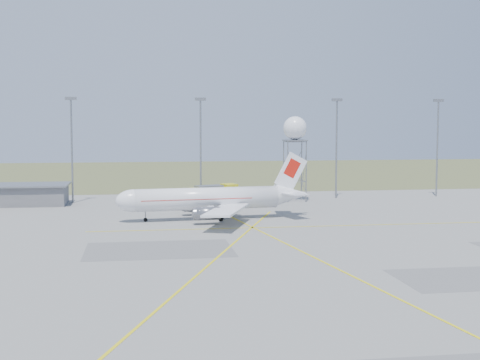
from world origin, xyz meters
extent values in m
plane|color=#999893|center=(0.00, 0.00, 0.00)|extent=(400.00, 400.00, 0.00)
cube|color=#545C32|center=(0.00, 140.00, 0.01)|extent=(400.00, 120.00, 0.03)
cube|color=slate|center=(-45.00, 64.00, 1.80)|extent=(18.00, 9.00, 3.60)
cube|color=gray|center=(-45.00, 64.00, 3.75)|extent=(19.00, 10.00, 0.30)
cylinder|color=gray|center=(-35.00, 66.00, 10.00)|extent=(0.36, 0.36, 20.00)
cube|color=gray|center=(-35.00, 66.00, 20.20)|extent=(2.20, 0.50, 0.60)
cylinder|color=gray|center=(-10.00, 66.00, 10.00)|extent=(0.36, 0.36, 20.00)
cube|color=gray|center=(-10.00, 66.00, 20.20)|extent=(2.20, 0.50, 0.60)
cylinder|color=gray|center=(18.00, 66.00, 10.00)|extent=(0.36, 0.36, 20.00)
cube|color=gray|center=(18.00, 66.00, 20.20)|extent=(2.20, 0.50, 0.60)
cylinder|color=gray|center=(40.00, 66.00, 10.00)|extent=(0.36, 0.36, 20.00)
cube|color=gray|center=(40.00, 66.00, 20.20)|extent=(2.20, 0.50, 0.60)
cylinder|color=white|center=(-11.59, 39.66, 3.39)|extent=(23.44, 5.91, 3.57)
ellipsoid|color=white|center=(-23.13, 38.48, 3.39)|extent=(6.04, 4.13, 3.57)
cube|color=black|center=(-24.20, 38.37, 3.93)|extent=(1.54, 2.09, 0.87)
cone|color=white|center=(2.61, 41.11, 3.66)|extent=(5.69, 4.10, 3.57)
cube|color=white|center=(2.61, 41.11, 7.41)|extent=(5.71, 0.85, 6.71)
cube|color=red|center=(2.79, 41.13, 8.03)|extent=(3.09, 0.61, 3.44)
cube|color=white|center=(1.88, 43.91, 4.10)|extent=(3.34, 5.17, 0.16)
cube|color=white|center=(2.46, 38.23, 4.10)|extent=(3.34, 5.17, 0.16)
cube|color=white|center=(-11.08, 47.78, 2.50)|extent=(11.17, 14.39, 0.32)
cube|color=white|center=(-9.44, 31.81, 2.50)|extent=(8.94, 14.88, 0.32)
cylinder|color=slate|center=(-13.01, 44.72, 1.70)|extent=(3.94, 2.42, 2.05)
cylinder|color=slate|center=(-11.95, 34.42, 1.70)|extent=(3.94, 2.42, 2.05)
cube|color=red|center=(-13.37, 39.48, 3.48)|extent=(18.12, 5.41, 0.11)
cylinder|color=black|center=(-21.36, 38.66, 0.40)|extent=(0.68, 0.68, 0.80)
cube|color=black|center=(-9.82, 39.84, 0.40)|extent=(1.43, 5.42, 0.80)
cylinder|color=gray|center=(-9.82, 39.84, 0.80)|extent=(0.23, 0.23, 1.61)
cylinder|color=gray|center=(6.50, 60.46, 6.04)|extent=(0.22, 0.22, 12.07)
cylinder|color=gray|center=(10.22, 60.46, 6.04)|extent=(0.22, 0.22, 12.07)
cylinder|color=gray|center=(10.22, 64.17, 6.04)|extent=(0.22, 0.22, 12.07)
cylinder|color=gray|center=(6.50, 64.17, 6.04)|extent=(0.22, 0.22, 12.07)
cube|color=gray|center=(8.36, 62.32, 12.07)|extent=(4.31, 4.31, 0.23)
sphere|color=white|center=(8.36, 62.32, 14.49)|extent=(4.64, 4.64, 4.64)
cube|color=gold|center=(-8.06, 60.00, 2.07)|extent=(9.80, 6.02, 2.27)
cube|color=gold|center=(-4.94, 61.10, 3.00)|extent=(3.30, 3.55, 1.45)
cube|color=black|center=(-4.26, 61.34, 3.10)|extent=(0.99, 2.57, 1.03)
cube|color=gray|center=(-9.03, 59.66, 3.41)|extent=(5.70, 4.06, 0.41)
camera|label=1|loc=(-22.54, -66.52, 15.57)|focal=50.00mm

